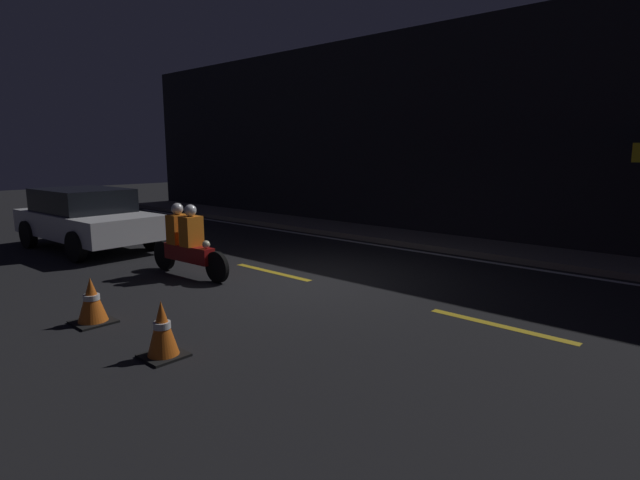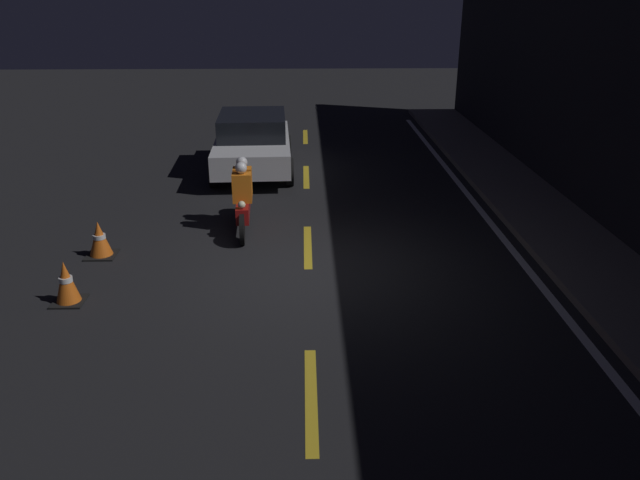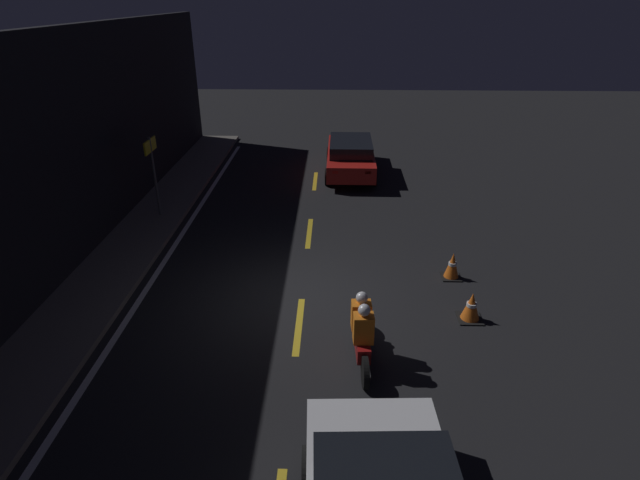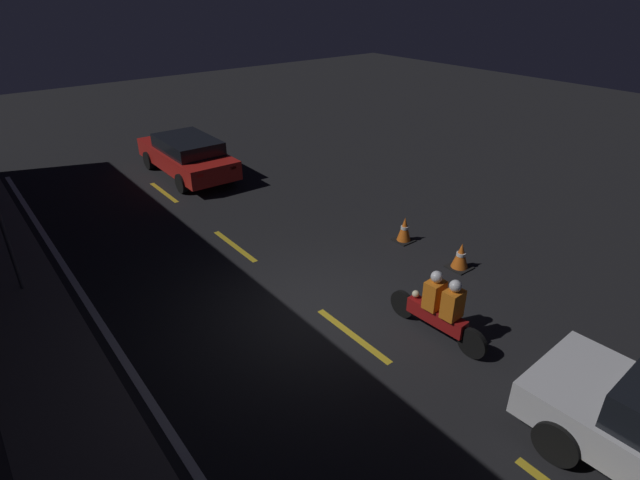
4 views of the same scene
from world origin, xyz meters
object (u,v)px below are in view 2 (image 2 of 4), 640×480
Objects in this scene: sedan_white at (253,141)px; motorcycle at (243,196)px; traffic_cone_near at (100,239)px; traffic_cone_mid at (66,283)px.

motorcycle is at bearing -1.00° from sedan_white.
traffic_cone_near is at bearing -25.20° from sedan_white.
traffic_cone_near is 1.74m from traffic_cone_mid.
traffic_cone_mid is at bearing 1.15° from traffic_cone_near.
motorcycle is at bearing 119.38° from traffic_cone_near.
motorcycle reaches higher than traffic_cone_mid.
sedan_white is 7.49m from traffic_cone_mid.
sedan_white is 6.21× the size of traffic_cone_mid.
traffic_cone_near is at bearing -63.77° from motorcycle.
sedan_white is at bearing 178.29° from motorcycle.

